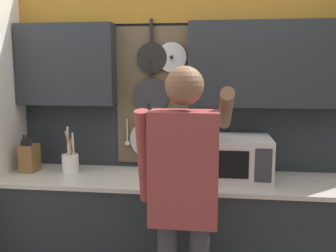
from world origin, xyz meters
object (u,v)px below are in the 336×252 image
Objects in this scene: microwave at (235,158)px; knife_block at (30,157)px; person at (184,190)px; utensil_crock at (70,162)px.

microwave is 1.55m from knife_block.
utensil_crock is at bearing 146.31° from person.
knife_block is at bearing 179.98° from utensil_crock.
utensil_crock is 0.20× the size of person.
knife_block is 0.82× the size of utensil_crock.
person is (1.23, -0.61, -0.01)m from knife_block.
utensil_crock reaches higher than knife_block.
utensil_crock is at bearing 179.99° from microwave.
utensil_crock is (-1.22, 0.00, -0.07)m from microwave.
person is (-0.31, -0.61, -0.05)m from microwave.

